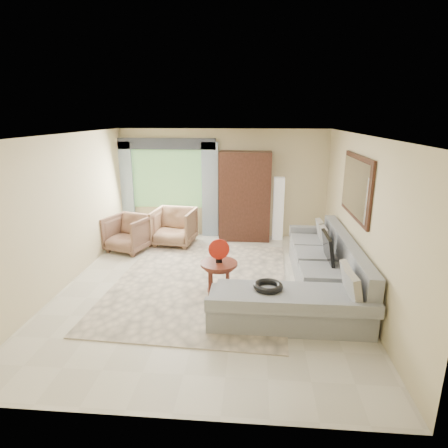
# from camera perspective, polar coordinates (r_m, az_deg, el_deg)

# --- Properties ---
(ground) EXTENTS (6.00, 6.00, 0.00)m
(ground) POSITION_cam_1_polar(r_m,az_deg,el_deg) (6.68, -2.42, -9.47)
(ground) COLOR silver
(ground) RESTS_ON ground
(area_rug) EXTENTS (3.19, 4.14, 0.02)m
(area_rug) POSITION_cam_1_polar(r_m,az_deg,el_deg) (6.85, -3.54, -8.74)
(area_rug) COLOR beige
(area_rug) RESTS_ON ground
(sectional_sofa) EXTENTS (2.30, 3.46, 0.90)m
(sectional_sofa) POSITION_cam_1_polar(r_m,az_deg,el_deg) (6.44, 13.47, -8.21)
(sectional_sofa) COLOR #94979C
(sectional_sofa) RESTS_ON ground
(tv_screen) EXTENTS (0.14, 0.74, 0.48)m
(tv_screen) POSITION_cam_1_polar(r_m,az_deg,el_deg) (6.64, 15.57, -3.53)
(tv_screen) COLOR black
(tv_screen) RESTS_ON sectional_sofa
(garden_hose) EXTENTS (0.43, 0.43, 0.09)m
(garden_hose) POSITION_cam_1_polar(r_m,az_deg,el_deg) (5.47, 6.74, -9.38)
(garden_hose) COLOR black
(garden_hose) RESTS_ON sectional_sofa
(coffee_table) EXTENTS (0.61, 0.61, 0.61)m
(coffee_table) POSITION_cam_1_polar(r_m,az_deg,el_deg) (6.20, -0.76, -8.36)
(coffee_table) COLOR #521B16
(coffee_table) RESTS_ON ground
(red_disc) EXTENTS (0.34, 0.08, 0.34)m
(red_disc) POSITION_cam_1_polar(r_m,az_deg,el_deg) (6.00, -0.78, -3.86)
(red_disc) COLOR red
(red_disc) RESTS_ON coffee_table
(armchair_left) EXTENTS (1.07, 1.09, 0.79)m
(armchair_left) POSITION_cam_1_polar(r_m,az_deg,el_deg) (8.52, -14.36, -1.38)
(armchair_left) COLOR brown
(armchair_left) RESTS_ON ground
(armchair_right) EXTENTS (1.01, 1.03, 0.84)m
(armchair_right) POSITION_cam_1_polar(r_m,az_deg,el_deg) (8.70, -7.61, -0.43)
(armchair_right) COLOR #9A7554
(armchair_right) RESTS_ON ground
(potted_plant) EXTENTS (0.61, 0.57, 0.54)m
(potted_plant) POSITION_cam_1_polar(r_m,az_deg,el_deg) (9.53, -14.83, -0.31)
(potted_plant) COLOR #999999
(potted_plant) RESTS_ON ground
(armoire) EXTENTS (1.20, 0.55, 2.10)m
(armoire) POSITION_cam_1_polar(r_m,az_deg,el_deg) (8.89, 3.20, 4.22)
(armoire) COLOR black
(armoire) RESTS_ON ground
(floor_lamp) EXTENTS (0.24, 0.24, 1.50)m
(floor_lamp) POSITION_cam_1_polar(r_m,az_deg,el_deg) (9.03, 8.26, 2.32)
(floor_lamp) COLOR silver
(floor_lamp) RESTS_ON ground
(window) EXTENTS (1.80, 0.04, 1.40)m
(window) POSITION_cam_1_polar(r_m,az_deg,el_deg) (9.31, -8.58, 6.81)
(window) COLOR #669E59
(window) RESTS_ON wall_back
(curtain_left) EXTENTS (0.40, 0.08, 2.30)m
(curtain_left) POSITION_cam_1_polar(r_m,az_deg,el_deg) (9.56, -14.80, 5.18)
(curtain_left) COLOR #9EB7CC
(curtain_left) RESTS_ON ground
(curtain_right) EXTENTS (0.40, 0.08, 2.30)m
(curtain_right) POSITION_cam_1_polar(r_m,az_deg,el_deg) (9.09, -2.15, 5.15)
(curtain_right) COLOR #9EB7CC
(curtain_right) RESTS_ON ground
(valance) EXTENTS (2.40, 0.12, 0.26)m
(valance) POSITION_cam_1_polar(r_m,az_deg,el_deg) (9.14, -8.90, 12.00)
(valance) COLOR #1E232D
(valance) RESTS_ON wall_back
(wall_mirror) EXTENTS (0.05, 1.70, 1.05)m
(wall_mirror) POSITION_cam_1_polar(r_m,az_deg,el_deg) (6.64, 19.48, 5.36)
(wall_mirror) COLOR black
(wall_mirror) RESTS_ON wall_right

